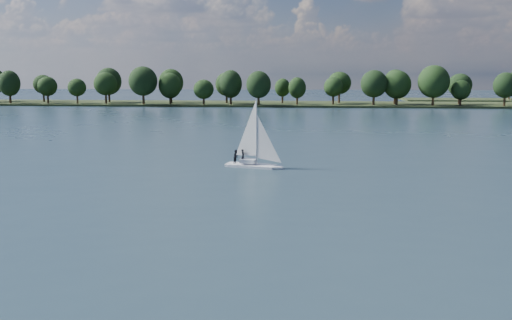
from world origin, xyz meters
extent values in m
plane|color=#233342|center=(0.00, 100.00, 0.00)|extent=(700.00, 700.00, 0.00)
cube|color=black|center=(0.00, 212.00, 0.00)|extent=(660.00, 40.00, 1.50)
cube|color=silver|center=(-1.79, 49.27, 0.00)|extent=(7.80, 4.10, 0.88)
cube|color=silver|center=(-1.79, 49.27, 0.88)|extent=(2.49, 1.89, 0.55)
cylinder|color=#AAAAB0|center=(-1.79, 49.27, 5.03)|extent=(0.13, 0.13, 8.84)
imported|color=black|center=(-3.09, 49.64, 1.50)|extent=(0.58, 0.77, 1.91)
imported|color=black|center=(-3.94, 49.02, 1.50)|extent=(1.04, 1.14, 1.91)
camera|label=1|loc=(6.53, -27.52, 12.68)|focal=40.00mm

